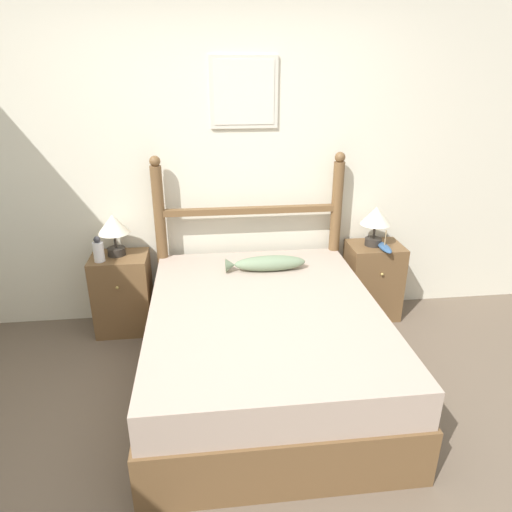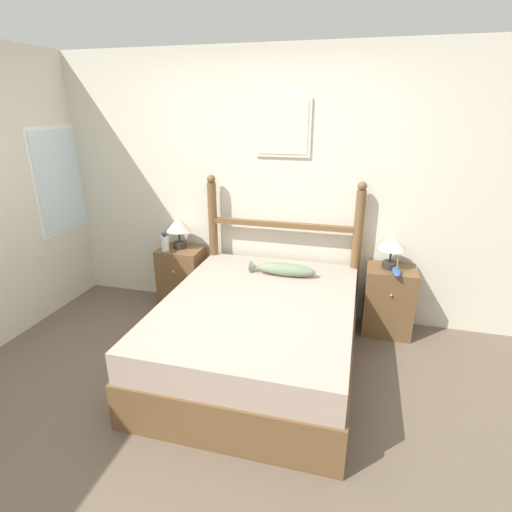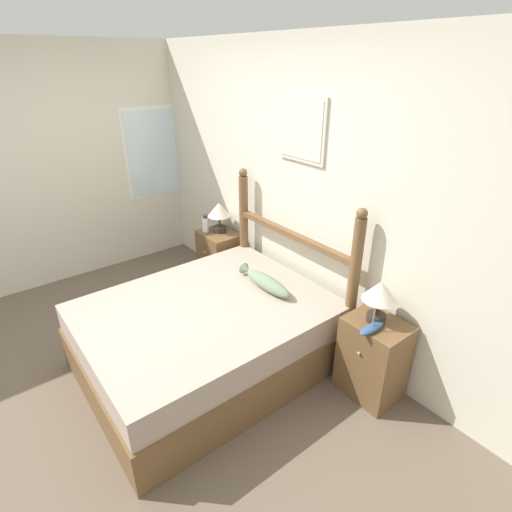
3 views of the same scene
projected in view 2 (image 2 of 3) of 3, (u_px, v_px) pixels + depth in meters
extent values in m
plane|color=brown|center=(206.00, 415.00, 2.79)|extent=(16.00, 16.00, 0.00)
cube|color=beige|center=(266.00, 188.00, 3.91)|extent=(6.40, 0.06, 2.55)
cube|color=beige|center=(284.00, 128.00, 3.63)|extent=(0.51, 0.02, 0.52)
cube|color=beige|center=(283.00, 128.00, 3.62)|extent=(0.45, 0.01, 0.46)
cube|color=white|center=(62.00, 180.00, 4.12)|extent=(0.01, 0.78, 1.08)
cube|color=silver|center=(62.00, 180.00, 4.12)|extent=(0.01, 0.70, 1.00)
cube|color=brown|center=(258.00, 345.00, 3.29)|extent=(1.52, 1.93, 0.35)
cube|color=tan|center=(258.00, 314.00, 3.19)|extent=(1.48, 1.89, 0.23)
cylinder|color=brown|center=(214.00, 247.00, 4.12)|extent=(0.09, 0.09, 1.33)
sphere|color=brown|center=(211.00, 179.00, 3.88)|extent=(0.08, 0.08, 0.08)
cylinder|color=brown|center=(355.00, 260.00, 3.78)|extent=(0.09, 0.09, 1.33)
sphere|color=brown|center=(362.00, 186.00, 3.53)|extent=(0.08, 0.08, 0.08)
cube|color=brown|center=(282.00, 225.00, 3.85)|extent=(1.43, 0.06, 0.05)
cube|color=brown|center=(182.00, 278.00, 4.23)|extent=(0.44, 0.35, 0.65)
sphere|color=tan|center=(174.00, 272.00, 4.01)|extent=(0.02, 0.02, 0.02)
cube|color=brown|center=(388.00, 301.00, 3.73)|extent=(0.44, 0.35, 0.65)
sphere|color=tan|center=(391.00, 295.00, 3.51)|extent=(0.02, 0.02, 0.02)
cylinder|color=#2D2823|center=(180.00, 245.00, 4.14)|extent=(0.14, 0.14, 0.06)
cylinder|color=#2D2823|center=(179.00, 237.00, 4.10)|extent=(0.02, 0.02, 0.12)
cone|color=beige|center=(178.00, 224.00, 4.06)|extent=(0.25, 0.25, 0.15)
cylinder|color=#2D2823|center=(389.00, 265.00, 3.61)|extent=(0.14, 0.14, 0.06)
cylinder|color=#2D2823|center=(391.00, 255.00, 3.58)|extent=(0.02, 0.02, 0.12)
cone|color=beige|center=(393.00, 241.00, 3.53)|extent=(0.25, 0.25, 0.15)
cylinder|color=white|center=(165.00, 243.00, 4.04)|extent=(0.08, 0.08, 0.15)
sphere|color=#333338|center=(164.00, 234.00, 4.01)|extent=(0.05, 0.05, 0.05)
ellipsoid|color=#335684|center=(396.00, 271.00, 3.50)|extent=(0.08, 0.25, 0.04)
cylinder|color=#997F56|center=(398.00, 262.00, 3.47)|extent=(0.01, 0.01, 0.12)
ellipsoid|color=gray|center=(286.00, 270.00, 3.60)|extent=(0.54, 0.14, 0.12)
cone|color=gray|center=(254.00, 266.00, 3.67)|extent=(0.07, 0.10, 0.10)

